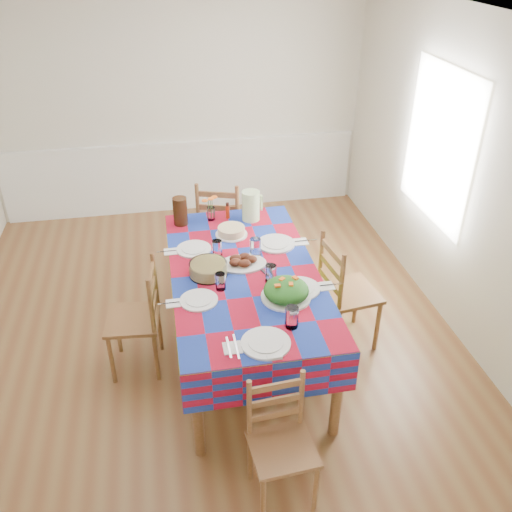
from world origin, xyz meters
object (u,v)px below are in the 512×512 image
(meat_platter, at_px, (242,262))
(chair_left, at_px, (138,319))
(chair_far, at_px, (221,226))
(green_pitcher, at_px, (251,206))
(chair_near, at_px, (281,444))
(dining_table, at_px, (244,281))
(chair_right, at_px, (345,293))
(tea_pitcher, at_px, (180,211))

(meat_platter, xyz_separation_m, chair_left, (-0.87, -0.09, -0.39))
(chair_far, xyz_separation_m, chair_left, (-0.86, -1.38, -0.03))
(meat_platter, height_order, chair_far, chair_far)
(meat_platter, relative_size, green_pitcher, 1.39)
(meat_platter, distance_m, chair_left, 0.96)
(meat_platter, distance_m, chair_near, 1.53)
(green_pitcher, height_order, chair_left, green_pitcher)
(meat_platter, xyz_separation_m, chair_near, (-0.00, -1.47, -0.44))
(dining_table, xyz_separation_m, chair_near, (-0.00, -1.38, -0.31))
(chair_near, height_order, chair_right, chair_right)
(dining_table, height_order, chair_left, chair_left)
(tea_pitcher, xyz_separation_m, chair_far, (0.43, 0.48, -0.46))
(dining_table, xyz_separation_m, chair_left, (-0.87, -0.00, -0.26))
(chair_near, distance_m, chair_far, 2.76)
(meat_platter, bearing_deg, tea_pitcher, 118.76)
(tea_pitcher, xyz_separation_m, chair_left, (-0.43, -0.90, -0.49))
(meat_platter, bearing_deg, chair_right, -6.15)
(tea_pitcher, bearing_deg, chair_right, -34.42)
(dining_table, xyz_separation_m, meat_platter, (0.00, 0.09, 0.13))
(dining_table, relative_size, chair_left, 2.19)
(dining_table, height_order, meat_platter, meat_platter)
(chair_right, bearing_deg, green_pitcher, 29.82)
(chair_far, bearing_deg, chair_left, 76.65)
(dining_table, distance_m, tea_pitcher, 1.02)
(chair_left, bearing_deg, meat_platter, 101.76)
(meat_platter, bearing_deg, chair_far, 90.70)
(meat_platter, distance_m, tea_pitcher, 0.92)
(chair_right, bearing_deg, dining_table, 82.15)
(green_pitcher, relative_size, tea_pitcher, 1.08)
(chair_left, bearing_deg, dining_table, 96.05)
(chair_right, bearing_deg, chair_left, 82.51)
(chair_far, bearing_deg, chair_near, 108.74)
(tea_pitcher, bearing_deg, green_pitcher, -2.56)
(dining_table, relative_size, tea_pitcher, 8.32)
(dining_table, height_order, chair_right, chair_right)
(dining_table, xyz_separation_m, green_pitcher, (0.21, 0.86, 0.24))
(chair_far, height_order, chair_right, same)
(green_pitcher, bearing_deg, chair_near, -95.39)
(meat_platter, relative_size, chair_far, 0.37)
(chair_left, bearing_deg, tea_pitcher, 160.07)
(chair_near, xyz_separation_m, chair_right, (0.87, 1.37, 0.08))
(chair_right, bearing_deg, chair_far, 25.21)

